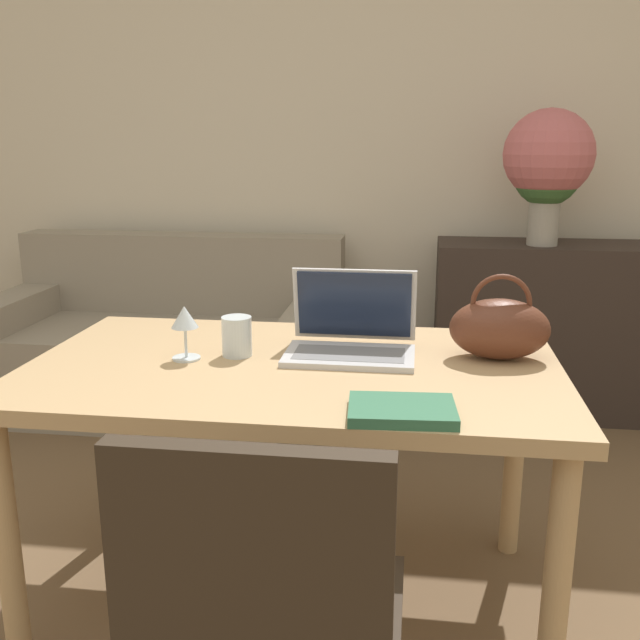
# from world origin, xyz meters

# --- Properties ---
(wall_back) EXTENTS (10.00, 0.06, 2.70)m
(wall_back) POSITION_xyz_m (0.00, 2.81, 1.35)
(wall_back) COLOR beige
(wall_back) RESTS_ON ground_plane
(dining_table) EXTENTS (1.40, 0.83, 0.72)m
(dining_table) POSITION_xyz_m (0.03, 0.84, 0.64)
(dining_table) COLOR tan
(dining_table) RESTS_ON ground_plane
(chair) EXTENTS (0.44, 0.44, 0.88)m
(chair) POSITION_xyz_m (0.12, 0.08, 0.50)
(chair) COLOR #2D2319
(chair) RESTS_ON ground_plane
(couch) EXTENTS (1.67, 0.81, 0.82)m
(couch) POSITION_xyz_m (-0.86, 2.31, 0.29)
(couch) COLOR gray
(couch) RESTS_ON ground_plane
(sideboard) EXTENTS (1.18, 0.40, 0.82)m
(sideboard) POSITION_xyz_m (1.03, 2.47, 0.41)
(sideboard) COLOR #332823
(sideboard) RESTS_ON ground_plane
(laptop) EXTENTS (0.35, 0.27, 0.22)m
(laptop) POSITION_xyz_m (0.17, 0.96, 0.78)
(laptop) COLOR silver
(laptop) RESTS_ON dining_table
(drinking_glass) EXTENTS (0.08, 0.08, 0.11)m
(drinking_glass) POSITION_xyz_m (-0.13, 0.88, 0.77)
(drinking_glass) COLOR silver
(drinking_glass) RESTS_ON dining_table
(wine_glass) EXTENTS (0.08, 0.08, 0.15)m
(wine_glass) POSITION_xyz_m (-0.26, 0.83, 0.82)
(wine_glass) COLOR silver
(wine_glass) RESTS_ON dining_table
(handbag) EXTENTS (0.26, 0.16, 0.23)m
(handbag) POSITION_xyz_m (0.57, 0.95, 0.81)
(handbag) COLOR #592D1E
(handbag) RESTS_ON dining_table
(flower_vase) EXTENTS (0.40, 0.40, 0.60)m
(flower_vase) POSITION_xyz_m (0.91, 2.41, 1.19)
(flower_vase) COLOR #9E998E
(flower_vase) RESTS_ON sideboard
(book) EXTENTS (0.24, 0.18, 0.02)m
(book) POSITION_xyz_m (0.32, 0.51, 0.73)
(book) COLOR #336B4C
(book) RESTS_ON dining_table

